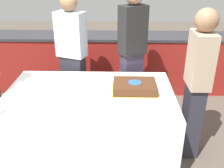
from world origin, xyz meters
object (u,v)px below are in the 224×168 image
person_standing_back (72,56)px  plate_stack (27,87)px  cake (135,86)px  person_seated_right (197,84)px  person_cutting_cake (132,51)px

person_standing_back → plate_stack: bearing=84.0°
person_standing_back → cake: bearing=158.1°
person_seated_right → person_standing_back: 1.60m
plate_stack → person_seated_right: size_ratio=0.14×
person_standing_back → person_cutting_cake: bearing=-159.0°
cake → person_standing_back: bearing=137.0°
cake → plate_stack: cake is taller
person_seated_right → person_standing_back: bearing=-119.1°
cake → plate_stack: (-1.15, -0.01, -0.02)m
plate_stack → person_standing_back: person_standing_back is taller
cake → person_cutting_cake: (0.00, 0.72, 0.15)m
cake → person_cutting_cake: person_cutting_cake is taller
cake → person_cutting_cake: 0.73m
person_cutting_cake → person_seated_right: (0.63, -0.78, -0.08)m
plate_stack → person_cutting_cake: bearing=32.5°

